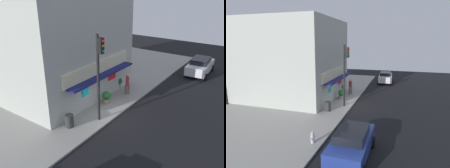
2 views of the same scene
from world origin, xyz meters
TOP-DOWN VIEW (x-y plane):
  - ground_plane at (0.00, 0.00)m, footprint 51.45×51.45m
  - sidewalk at (0.00, 5.86)m, footprint 34.30×11.72m
  - corner_building at (1.37, 7.12)m, footprint 9.76×10.42m
  - traffic_light at (-0.76, 0.61)m, footprint 0.32×0.58m
  - trash_can at (-2.52, 1.70)m, footprint 0.54×0.54m
  - pedestrian at (3.67, 1.21)m, footprint 0.50×0.44m
  - potted_plant_by_doorway at (4.39, 2.54)m, footprint 0.67×0.67m
  - potted_plant_by_window at (1.41, 1.66)m, footprint 0.65×0.65m
  - parked_car_white at (12.23, -2.12)m, footprint 4.43×2.25m

SIDE VIEW (x-z plane):
  - ground_plane at x=0.00m, z-range 0.00..0.00m
  - sidewalk at x=0.00m, z-range 0.00..0.13m
  - trash_can at x=-2.52m, z-range 0.13..0.98m
  - potted_plant_by_window at x=1.41m, z-range 0.17..1.16m
  - potted_plant_by_doorway at x=4.39m, z-range 0.20..1.17m
  - parked_car_white at x=12.23m, z-range 0.04..1.65m
  - pedestrian at x=3.67m, z-range 0.21..1.98m
  - traffic_light at x=-0.76m, z-range 0.91..6.63m
  - corner_building at x=1.37m, z-range 0.12..8.42m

